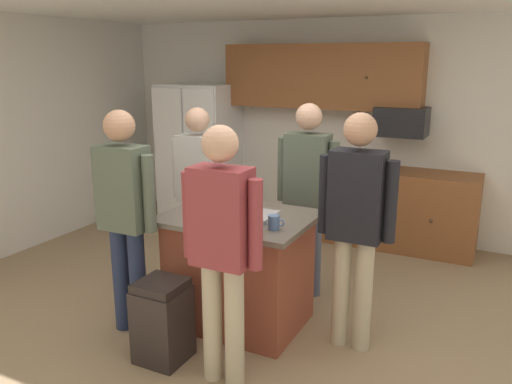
{
  "coord_description": "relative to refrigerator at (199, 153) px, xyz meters",
  "views": [
    {
      "loc": [
        1.71,
        -3.35,
        2.13
      ],
      "look_at": [
        -0.15,
        0.37,
        1.05
      ],
      "focal_mm": 36.1,
      "sensor_mm": 36.0,
      "label": 1
    }
  ],
  "objects": [
    {
      "name": "floor",
      "position": [
        2.0,
        -2.38,
        -0.91
      ],
      "size": [
        7.04,
        7.04,
        0.0
      ],
      "primitive_type": "plane",
      "color": "#937A5B",
      "rests_on": "ground"
    },
    {
      "name": "back_wall",
      "position": [
        2.0,
        0.42,
        0.39
      ],
      "size": [
        6.4,
        0.1,
        2.6
      ],
      "primitive_type": "cube",
      "color": "silver",
      "rests_on": "ground"
    },
    {
      "name": "cabinet_run_upper",
      "position": [
        1.6,
        0.22,
        1.02
      ],
      "size": [
        2.4,
        0.38,
        0.75
      ],
      "color": "brown"
    },
    {
      "name": "cabinet_run_lower",
      "position": [
        2.6,
        0.1,
        -0.46
      ],
      "size": [
        1.8,
        0.63,
        0.9
      ],
      "color": "brown",
      "rests_on": "ground"
    },
    {
      "name": "refrigerator",
      "position": [
        0.0,
        0.0,
        0.0
      ],
      "size": [
        0.94,
        0.76,
        1.81
      ],
      "color": "white",
      "rests_on": "ground"
    },
    {
      "name": "microwave_over_range",
      "position": [
        2.6,
        0.12,
        0.54
      ],
      "size": [
        0.56,
        0.4,
        0.32
      ],
      "primitive_type": "cube",
      "color": "black"
    },
    {
      "name": "kitchen_island",
      "position": [
        1.85,
        -2.31,
        -0.43
      ],
      "size": [
        1.16,
        0.9,
        0.93
      ],
      "color": "brown",
      "rests_on": "ground"
    },
    {
      "name": "person_guest_right",
      "position": [
        2.14,
        -3.07,
        0.11
      ],
      "size": [
        0.57,
        0.23,
        1.75
      ],
      "rotation": [
        0.0,
        0.0,
        1.93
      ],
      "color": "tan",
      "rests_on": "ground"
    },
    {
      "name": "person_host_foreground",
      "position": [
        2.13,
        -1.55,
        0.12
      ],
      "size": [
        0.57,
        0.23,
        1.76
      ],
      "rotation": [
        0.0,
        0.0,
        -1.92
      ],
      "color": "#4C5166",
      "rests_on": "ground"
    },
    {
      "name": "person_guest_left",
      "position": [
        1.15,
        -1.79,
        0.08
      ],
      "size": [
        0.57,
        0.22,
        1.71
      ],
      "rotation": [
        0.0,
        0.0,
        -0.63
      ],
      "color": "#232D4C",
      "rests_on": "ground"
    },
    {
      "name": "person_elder_center",
      "position": [
        2.78,
        -2.26,
        0.13
      ],
      "size": [
        0.57,
        0.23,
        1.78
      ],
      "rotation": [
        0.0,
        0.0,
        -3.08
      ],
      "color": "tan",
      "rests_on": "ground"
    },
    {
      "name": "person_guest_by_door",
      "position": [
        1.14,
        -2.82,
        0.13
      ],
      "size": [
        0.57,
        0.23,
        1.77
      ],
      "rotation": [
        0.0,
        0.0,
        0.62
      ],
      "color": "#232D4C",
      "rests_on": "ground"
    },
    {
      "name": "mug_ceramic_white",
      "position": [
        2.25,
        -2.51,
        0.08
      ],
      "size": [
        0.13,
        0.08,
        0.11
      ],
      "color": "#4C6B99",
      "rests_on": "kitchen_island"
    },
    {
      "name": "tumbler_amber",
      "position": [
        2.15,
        -2.6,
        0.11
      ],
      "size": [
        0.07,
        0.07,
        0.17
      ],
      "color": "black",
      "rests_on": "kitchen_island"
    },
    {
      "name": "glass_dark_ale",
      "position": [
        1.58,
        -2.15,
        0.1
      ],
      "size": [
        0.07,
        0.07,
        0.15
      ],
      "color": "black",
      "rests_on": "kitchen_island"
    },
    {
      "name": "mug_blue_stoneware",
      "position": [
        1.51,
        -2.43,
        0.08
      ],
      "size": [
        0.13,
        0.09,
        0.1
      ],
      "color": "#4C6B99",
      "rests_on": "kitchen_island"
    },
    {
      "name": "glass_pilsner",
      "position": [
        1.78,
        -2.55,
        0.09
      ],
      "size": [
        0.06,
        0.06,
        0.14
      ],
      "color": "black",
      "rests_on": "kitchen_island"
    },
    {
      "name": "serving_tray",
      "position": [
        1.94,
        -2.33,
        0.05
      ],
      "size": [
        0.44,
        0.3,
        0.04
      ],
      "color": "#B7B7BC",
      "rests_on": "kitchen_island"
    },
    {
      "name": "trash_bin",
      "position": [
        1.62,
        -3.04,
        -0.6
      ],
      "size": [
        0.34,
        0.34,
        0.61
      ],
      "color": "black",
      "rests_on": "ground"
    }
  ]
}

